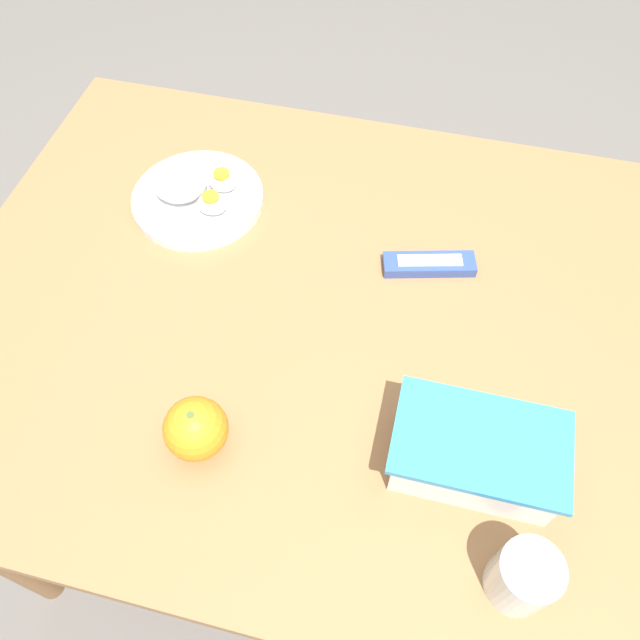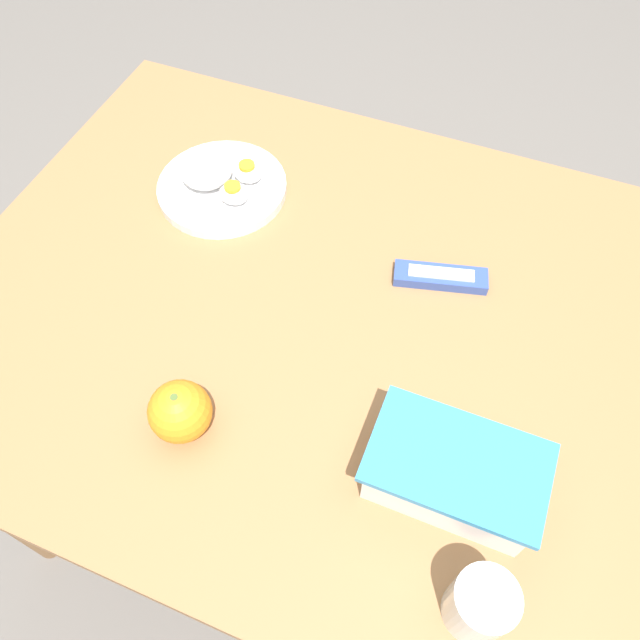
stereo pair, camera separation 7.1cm
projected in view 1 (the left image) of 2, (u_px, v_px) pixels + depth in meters
ground_plane at (318, 475)px, 1.56m from camera, size 10.00×10.00×0.00m
table at (316, 339)px, 1.02m from camera, size 1.16×0.91×0.73m
food_container at (475, 455)px, 0.78m from camera, size 0.21×0.13×0.08m
orange_fruit at (196, 429)px, 0.80m from camera, size 0.08×0.08×0.08m
rice_plate at (195, 194)px, 1.06m from camera, size 0.22×0.22×0.06m
candy_bar at (429, 264)px, 0.99m from camera, size 0.15×0.08×0.02m
drinking_glass at (523, 577)px, 0.70m from camera, size 0.07×0.07×0.09m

